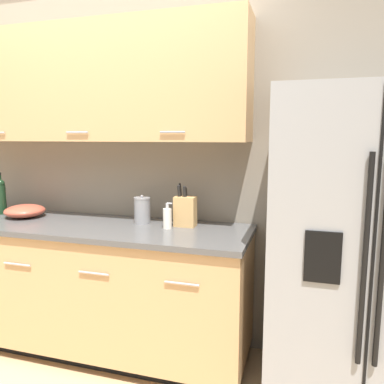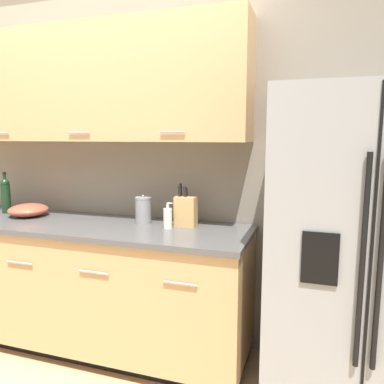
% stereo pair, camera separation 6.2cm
% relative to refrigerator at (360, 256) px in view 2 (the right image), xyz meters
% --- Properties ---
extents(wall_back, '(10.00, 0.39, 2.60)m').
position_rel_refrigerator_xyz_m(wall_back, '(-1.72, 0.36, 0.59)').
color(wall_back, gray).
rests_on(wall_back, ground_plane).
extents(counter_unit, '(2.31, 0.64, 0.91)m').
position_rel_refrigerator_xyz_m(counter_unit, '(-1.75, 0.07, -0.41)').
color(counter_unit, black).
rests_on(counter_unit, ground_plane).
extents(refrigerator, '(0.93, 0.79, 1.74)m').
position_rel_refrigerator_xyz_m(refrigerator, '(0.00, 0.00, 0.00)').
color(refrigerator, gray).
rests_on(refrigerator, ground_plane).
extents(knife_block, '(0.14, 0.09, 0.29)m').
position_rel_refrigerator_xyz_m(knife_block, '(-1.04, 0.19, 0.14)').
color(knife_block, tan).
rests_on(knife_block, counter_unit).
extents(wine_bottle, '(0.07, 0.07, 0.32)m').
position_rel_refrigerator_xyz_m(wine_bottle, '(-2.51, 0.17, 0.18)').
color(wine_bottle, black).
rests_on(wine_bottle, counter_unit).
extents(soap_dispenser, '(0.06, 0.06, 0.17)m').
position_rel_refrigerator_xyz_m(soap_dispenser, '(-1.14, 0.10, 0.11)').
color(soap_dispenser, silver).
rests_on(soap_dispenser, counter_unit).
extents(steel_canister, '(0.11, 0.11, 0.20)m').
position_rel_refrigerator_xyz_m(steel_canister, '(-1.35, 0.19, 0.13)').
color(steel_canister, gray).
rests_on(steel_canister, counter_unit).
extents(mixing_bowl, '(0.29, 0.29, 0.09)m').
position_rel_refrigerator_xyz_m(mixing_bowl, '(-2.26, 0.12, 0.08)').
color(mixing_bowl, '#B24C38').
rests_on(mixing_bowl, counter_unit).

